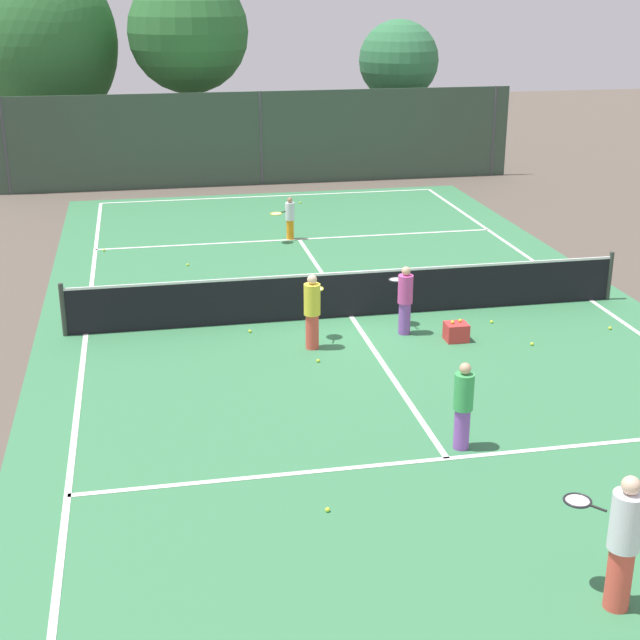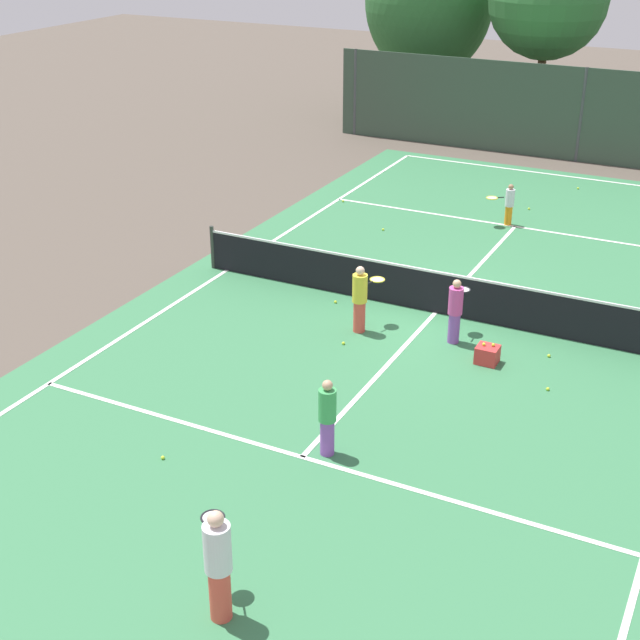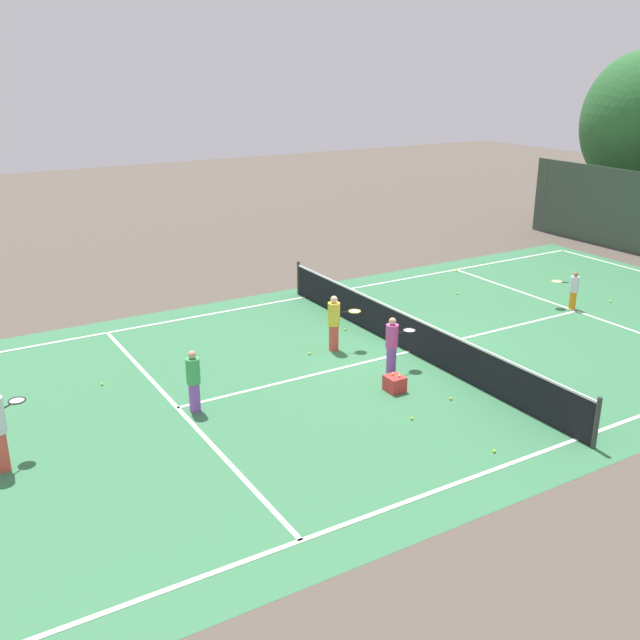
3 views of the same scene
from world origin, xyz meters
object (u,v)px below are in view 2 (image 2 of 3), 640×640
at_px(ball_crate, 487,354).
at_px(tennis_ball_8, 529,209).
at_px(tennis_ball_6, 163,458).
at_px(tennis_ball_7, 549,356).
at_px(player_0, 508,204).
at_px(tennis_ball_4, 383,229).
at_px(player_3, 327,417).
at_px(tennis_ball_5, 548,389).
at_px(tennis_ball_1, 343,201).
at_px(tennis_ball_11, 343,343).
at_px(player_2, 218,564).
at_px(player_1, 455,310).
at_px(tennis_ball_9, 335,302).
at_px(tennis_ball_3, 611,339).
at_px(tennis_ball_2, 377,290).
at_px(tennis_ball_0, 578,188).
at_px(player_4, 360,298).

height_order(ball_crate, tennis_ball_8, ball_crate).
height_order(tennis_ball_6, tennis_ball_7, same).
xyz_separation_m(player_0, tennis_ball_4, (-2.92, -2.02, -0.59)).
xyz_separation_m(player_3, tennis_ball_5, (2.78, 3.78, -0.69)).
xyz_separation_m(player_0, tennis_ball_5, (3.37, -8.78, -0.59)).
bearing_deg(tennis_ball_7, tennis_ball_8, 107.45).
bearing_deg(tennis_ball_1, tennis_ball_11, -64.40).
bearing_deg(tennis_ball_1, player_2, -69.68).
height_order(player_1, ball_crate, player_1).
distance_m(tennis_ball_1, tennis_ball_9, 7.42).
bearing_deg(tennis_ball_4, ball_crate, -51.56).
height_order(tennis_ball_3, tennis_ball_8, same).
xyz_separation_m(tennis_ball_2, tennis_ball_4, (-1.53, 3.95, 0.00)).
relative_size(tennis_ball_0, tennis_ball_9, 1.00).
bearing_deg(player_0, tennis_ball_6, -97.27).
relative_size(tennis_ball_2, tennis_ball_8, 1.00).
relative_size(player_2, tennis_ball_0, 25.52).
height_order(tennis_ball_1, tennis_ball_8, same).
height_order(ball_crate, tennis_ball_7, ball_crate).
relative_size(player_3, player_4, 0.94).
distance_m(tennis_ball_2, tennis_ball_7, 4.68).
bearing_deg(tennis_ball_3, tennis_ball_6, -126.37).
height_order(player_1, tennis_ball_4, player_1).
bearing_deg(tennis_ball_7, tennis_ball_1, 138.28).
height_order(tennis_ball_2, tennis_ball_11, same).
xyz_separation_m(tennis_ball_5, tennis_ball_7, (-0.32, 1.35, 0.00)).
relative_size(tennis_ball_8, tennis_ball_11, 1.00).
xyz_separation_m(tennis_ball_4, tennis_ball_9, (0.95, -4.98, 0.00)).
xyz_separation_m(player_2, tennis_ball_7, (2.02, 9.12, -0.84)).
bearing_deg(tennis_ball_4, player_3, -71.60).
height_order(tennis_ball_1, tennis_ball_5, same).
bearing_deg(tennis_ball_9, tennis_ball_7, -4.82).
height_order(player_4, tennis_ball_5, player_4).
height_order(ball_crate, tennis_ball_0, ball_crate).
distance_m(player_3, tennis_ball_7, 5.73).
bearing_deg(tennis_ball_0, player_3, -91.63).
xyz_separation_m(tennis_ball_0, tennis_ball_7, (1.99, -11.72, 0.00)).
bearing_deg(player_1, tennis_ball_6, -114.45).
bearing_deg(tennis_ball_6, tennis_ball_3, 53.63).
distance_m(player_1, tennis_ball_1, 9.61).
bearing_deg(tennis_ball_4, tennis_ball_1, 139.52).
relative_size(player_0, tennis_ball_5, 17.91).
bearing_deg(tennis_ball_0, tennis_ball_7, -80.37).
height_order(player_3, tennis_ball_4, player_3).
relative_size(player_2, tennis_ball_6, 25.52).
height_order(ball_crate, tennis_ball_4, ball_crate).
bearing_deg(tennis_ball_0, tennis_ball_4, -122.25).
distance_m(ball_crate, tennis_ball_7, 1.33).
bearing_deg(player_1, player_3, -95.86).
bearing_deg(player_2, tennis_ball_11, 104.03).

